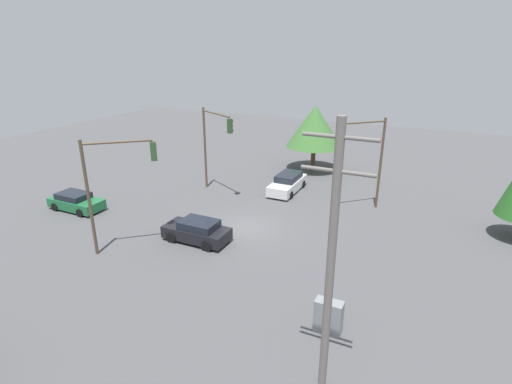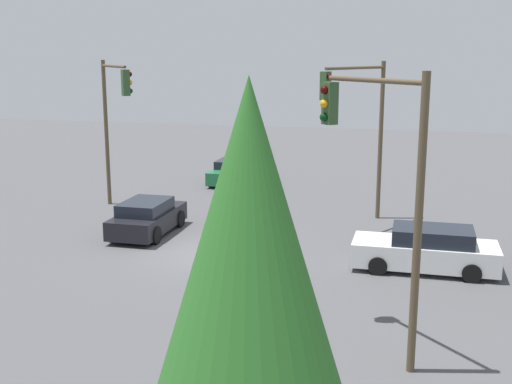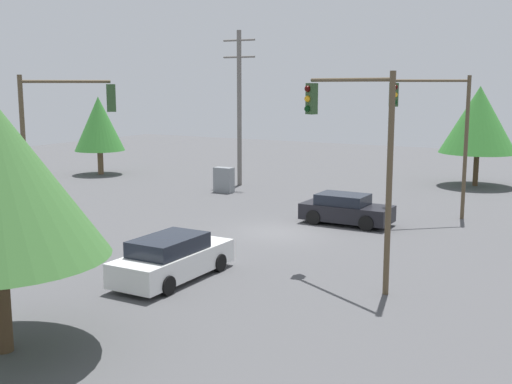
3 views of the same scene
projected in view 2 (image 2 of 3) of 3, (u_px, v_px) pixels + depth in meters
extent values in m
plane|color=#4C4C4F|center=(203.00, 253.00, 22.87)|extent=(80.00, 80.00, 0.00)
cube|color=silver|center=(424.00, 254.00, 20.99)|extent=(1.78, 4.64, 0.78)
cube|color=black|center=(433.00, 235.00, 20.80)|extent=(1.57, 2.55, 0.51)
cylinder|color=black|center=(378.00, 266.00, 20.59)|extent=(0.22, 0.60, 0.60)
cylinder|color=black|center=(381.00, 250.00, 22.19)|extent=(0.22, 0.60, 0.60)
cylinder|color=black|center=(472.00, 273.00, 19.90)|extent=(0.22, 0.60, 0.60)
cylinder|color=black|center=(468.00, 257.00, 21.50)|extent=(0.22, 0.60, 0.60)
cube|color=#1E6638|center=(232.00, 174.00, 35.21)|extent=(4.04, 1.76, 0.68)
cube|color=black|center=(233.00, 163.00, 35.29)|extent=(2.22, 1.55, 0.43)
cylinder|color=black|center=(241.00, 182.00, 33.87)|extent=(0.60, 0.22, 0.60)
cylinder|color=black|center=(211.00, 181.00, 34.27)|extent=(0.60, 0.22, 0.60)
cylinder|color=black|center=(253.00, 174.00, 36.24)|extent=(0.60, 0.22, 0.60)
cylinder|color=black|center=(224.00, 173.00, 36.64)|extent=(0.60, 0.22, 0.60)
cube|color=black|center=(148.00, 220.00, 25.25)|extent=(4.05, 1.79, 0.72)
cube|color=black|center=(145.00, 207.00, 24.93)|extent=(2.23, 1.57, 0.47)
cylinder|color=black|center=(141.00, 216.00, 26.69)|extent=(0.68, 0.22, 0.68)
cylinder|color=black|center=(180.00, 219.00, 26.28)|extent=(0.68, 0.22, 0.68)
cylinder|color=black|center=(114.00, 232.00, 24.31)|extent=(0.68, 0.22, 0.68)
cylinder|color=black|center=(156.00, 235.00, 23.90)|extent=(0.68, 0.22, 0.68)
cylinder|color=brown|center=(380.00, 141.00, 27.06)|extent=(0.18, 0.18, 6.67)
cylinder|color=brown|center=(356.00, 68.00, 25.00)|extent=(3.49, 2.00, 0.12)
cube|color=#2D4C28|center=(325.00, 86.00, 23.74)|extent=(0.43, 0.41, 1.05)
sphere|color=#360503|center=(329.00, 77.00, 23.55)|extent=(0.22, 0.22, 0.22)
sphere|color=orange|center=(329.00, 86.00, 23.62)|extent=(0.22, 0.22, 0.22)
sphere|color=black|center=(329.00, 95.00, 23.69)|extent=(0.22, 0.22, 0.22)
cylinder|color=brown|center=(418.00, 228.00, 13.71)|extent=(0.18, 0.18, 6.64)
cylinder|color=brown|center=(374.00, 80.00, 14.45)|extent=(2.45, 2.36, 0.12)
cube|color=#2D4C28|center=(330.00, 103.00, 15.98)|extent=(0.44, 0.44, 1.05)
sphere|color=#360503|center=(325.00, 90.00, 15.82)|extent=(0.22, 0.22, 0.22)
sphere|color=orange|center=(324.00, 104.00, 15.89)|extent=(0.22, 0.22, 0.22)
sphere|color=black|center=(324.00, 117.00, 15.96)|extent=(0.22, 0.22, 0.22)
cylinder|color=brown|center=(106.00, 134.00, 29.65)|extent=(0.18, 0.18, 6.69)
cylinder|color=brown|center=(113.00, 66.00, 27.39)|extent=(2.84, 2.49, 0.12)
cube|color=#2D4C28|center=(126.00, 83.00, 25.93)|extent=(0.44, 0.43, 1.05)
sphere|color=#360503|center=(129.00, 74.00, 25.94)|extent=(0.22, 0.22, 0.22)
sphere|color=orange|center=(130.00, 83.00, 26.01)|extent=(0.22, 0.22, 0.22)
sphere|color=black|center=(130.00, 91.00, 26.08)|extent=(0.22, 0.22, 0.22)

